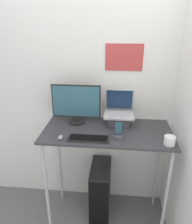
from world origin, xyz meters
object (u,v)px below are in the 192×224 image
at_px(laptop, 119,115).
at_px(keyboard, 89,138).
at_px(cell_phone, 118,133).
at_px(computer_tower, 100,189).
at_px(monitor, 76,105).
at_px(mouse, 60,137).

relative_size(laptop, keyboard, 0.90).
height_order(laptop, keyboard, laptop).
bearing_deg(cell_phone, computer_tower, 125.67).
bearing_deg(laptop, keyboard, -126.29).
bearing_deg(laptop, computer_tower, -160.37).
xyz_separation_m(monitor, cell_phone, (0.41, -0.27, -0.14)).
bearing_deg(monitor, laptop, 2.60).
xyz_separation_m(keyboard, computer_tower, (0.09, 0.29, -0.80)).
distance_m(keyboard, computer_tower, 0.86).
height_order(keyboard, cell_phone, cell_phone).
xyz_separation_m(mouse, cell_phone, (0.49, 0.07, 0.03)).
height_order(monitor, mouse, monitor).
relative_size(keyboard, cell_phone, 2.21).
height_order(monitor, keyboard, monitor).
distance_m(cell_phone, computer_tower, 0.89).
bearing_deg(laptop, mouse, -143.69).
bearing_deg(keyboard, laptop, 53.71).
xyz_separation_m(keyboard, cell_phone, (0.25, 0.05, 0.04)).
height_order(monitor, computer_tower, monitor).
xyz_separation_m(mouse, computer_tower, (0.33, 0.30, -0.81)).
bearing_deg(mouse, laptop, 36.31).
xyz_separation_m(monitor, mouse, (-0.08, -0.34, -0.17)).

